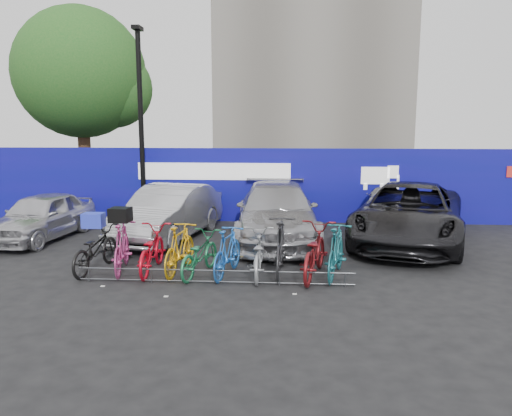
# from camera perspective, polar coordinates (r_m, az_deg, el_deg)

# --- Properties ---
(ground) EXTENTS (100.00, 100.00, 0.00)m
(ground) POSITION_cam_1_polar(r_m,az_deg,el_deg) (10.75, -4.24, -7.65)
(ground) COLOR black
(ground) RESTS_ON ground
(hoarding) EXTENTS (22.00, 0.18, 2.40)m
(hoarding) POSITION_cam_1_polar(r_m,az_deg,el_deg) (16.35, -1.29, 2.66)
(hoarding) COLOR #091081
(hoarding) RESTS_ON ground
(tree) EXTENTS (5.40, 5.20, 7.80)m
(tree) POSITION_cam_1_polar(r_m,az_deg,el_deg) (21.92, -18.81, 14.06)
(tree) COLOR #382314
(tree) RESTS_ON ground
(lamppost) EXTENTS (0.25, 0.50, 6.11)m
(lamppost) POSITION_cam_1_polar(r_m,az_deg,el_deg) (16.25, -13.02, 9.68)
(lamppost) COLOR black
(lamppost) RESTS_ON ground
(bike_rack) EXTENTS (5.60, 0.03, 0.30)m
(bike_rack) POSITION_cam_1_polar(r_m,az_deg,el_deg) (10.14, -4.73, -7.78)
(bike_rack) COLOR #595B60
(bike_rack) RESTS_ON ground
(car_0) EXTENTS (2.01, 3.98, 1.30)m
(car_0) POSITION_cam_1_polar(r_m,az_deg,el_deg) (15.06, -23.33, -0.87)
(car_0) COLOR #BABABF
(car_0) RESTS_ON ground
(car_1) EXTENTS (2.47, 4.73, 1.48)m
(car_1) POSITION_cam_1_polar(r_m,az_deg,el_deg) (14.09, -9.94, -0.51)
(car_1) COLOR #A5A6AA
(car_1) RESTS_ON ground
(car_2) EXTENTS (2.44, 5.43, 1.55)m
(car_2) POSITION_cam_1_polar(r_m,az_deg,el_deg) (13.76, 2.37, -0.49)
(car_2) COLOR #A3A3A8
(car_2) RESTS_ON ground
(car_3) EXTENTS (4.21, 6.30, 1.61)m
(car_3) POSITION_cam_1_polar(r_m,az_deg,el_deg) (13.97, 17.09, -0.63)
(car_3) COLOR black
(car_3) RESTS_ON ground
(bike_0) EXTENTS (0.88, 1.93, 0.98)m
(bike_0) POSITION_cam_1_polar(r_m,az_deg,el_deg) (11.43, -17.92, -4.51)
(bike_0) COLOR black
(bike_0) RESTS_ON ground
(bike_1) EXTENTS (0.84, 1.91, 1.11)m
(bike_1) POSITION_cam_1_polar(r_m,az_deg,el_deg) (11.19, -15.09, -4.33)
(bike_1) COLOR #BF3B82
(bike_1) RESTS_ON ground
(bike_2) EXTENTS (0.70, 1.91, 1.00)m
(bike_2) POSITION_cam_1_polar(r_m,az_deg,el_deg) (11.04, -11.87, -4.69)
(bike_2) COLOR red
(bike_2) RESTS_ON ground
(bike_3) EXTENTS (0.74, 1.84, 1.07)m
(bike_3) POSITION_cam_1_polar(r_m,az_deg,el_deg) (10.86, -8.70, -4.62)
(bike_3) COLOR gold
(bike_3) RESTS_ON ground
(bike_4) EXTENTS (1.02, 1.85, 0.92)m
(bike_4) POSITION_cam_1_polar(r_m,az_deg,el_deg) (10.67, -6.51, -5.26)
(bike_4) COLOR #1D7445
(bike_4) RESTS_ON ground
(bike_5) EXTENTS (0.82, 1.79, 1.04)m
(bike_5) POSITION_cam_1_polar(r_m,az_deg,el_deg) (10.56, -3.28, -5.04)
(bike_5) COLOR blue
(bike_5) RESTS_ON ground
(bike_6) EXTENTS (0.67, 1.85, 0.97)m
(bike_6) POSITION_cam_1_polar(r_m,az_deg,el_deg) (10.52, 0.20, -5.28)
(bike_6) COLOR #989C9F
(bike_6) RESTS_ON ground
(bike_7) EXTENTS (0.66, 2.05, 1.22)m
(bike_7) POSITION_cam_1_polar(r_m,az_deg,el_deg) (10.65, 2.84, -4.41)
(bike_7) COLOR #252527
(bike_7) RESTS_ON ground
(bike_8) EXTENTS (1.18, 2.21, 1.10)m
(bike_8) POSITION_cam_1_polar(r_m,az_deg,el_deg) (10.51, 6.65, -4.97)
(bike_8) COLOR maroon
(bike_8) RESTS_ON ground
(bike_9) EXTENTS (0.95, 1.92, 1.11)m
(bike_9) POSITION_cam_1_polar(r_m,az_deg,el_deg) (10.58, 9.13, -4.92)
(bike_9) COLOR #1B676F
(bike_9) RESTS_ON ground
(cargo_crate) EXTENTS (0.45, 0.35, 0.31)m
(cargo_crate) POSITION_cam_1_polar(r_m,az_deg,el_deg) (11.30, -18.08, -1.34)
(cargo_crate) COLOR blue
(cargo_crate) RESTS_ON bike_0
(cargo_topcase) EXTENTS (0.45, 0.41, 0.31)m
(cargo_topcase) POSITION_cam_1_polar(r_m,az_deg,el_deg) (11.04, -15.25, -0.76)
(cargo_topcase) COLOR black
(cargo_topcase) RESTS_ON bike_1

